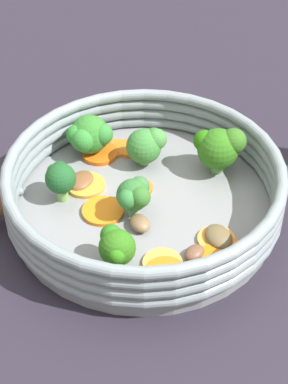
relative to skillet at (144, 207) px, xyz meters
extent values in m
plane|color=#241F2A|center=(0.00, 0.00, -0.01)|extent=(4.00, 4.00, 0.00)
cylinder|color=gray|center=(0.00, 0.00, 0.00)|extent=(0.29, 0.29, 0.02)
torus|color=gray|center=(0.00, 0.00, 0.01)|extent=(0.30, 0.30, 0.01)
torus|color=gray|center=(0.00, 0.00, 0.03)|extent=(0.30, 0.30, 0.01)
torus|color=gray|center=(0.00, 0.00, 0.04)|extent=(0.30, 0.30, 0.01)
torus|color=gray|center=(0.00, 0.00, 0.05)|extent=(0.30, 0.30, 0.01)
sphere|color=gray|center=(-0.04, -0.13, 0.01)|extent=(0.01, 0.01, 0.01)
sphere|color=gray|center=(0.02, -0.14, 0.01)|extent=(0.01, 0.01, 0.01)
cylinder|color=orange|center=(0.01, -0.05, 0.01)|extent=(0.06, 0.06, 0.00)
cylinder|color=orange|center=(-0.10, 0.00, 0.01)|extent=(0.04, 0.04, 0.00)
cylinder|color=orange|center=(0.09, 0.07, 0.01)|extent=(0.03, 0.03, 0.01)
cylinder|color=orange|center=(0.11, 0.00, 0.01)|extent=(0.06, 0.06, 0.00)
cylinder|color=orange|center=(0.09, 0.05, 0.01)|extent=(0.04, 0.04, 0.01)
cylinder|color=#EF9C3F|center=(0.09, 0.00, 0.01)|extent=(0.06, 0.06, 0.00)
cylinder|color=orange|center=(-0.04, -0.06, 0.01)|extent=(0.06, 0.06, 0.00)
cylinder|color=#E35B12|center=(-0.09, -0.04, 0.01)|extent=(0.05, 0.05, 0.01)
cylinder|color=orange|center=(-0.02, 0.00, 0.01)|extent=(0.04, 0.04, 0.00)
cylinder|color=#F39839|center=(0.07, 0.06, 0.01)|extent=(0.05, 0.05, 0.00)
cylinder|color=orange|center=(-0.10, -0.02, 0.01)|extent=(0.05, 0.05, 0.00)
cylinder|color=#5C864B|center=(-0.04, 0.09, 0.02)|extent=(0.02, 0.02, 0.02)
sphere|color=#2B6616|center=(-0.04, 0.09, 0.04)|extent=(0.05, 0.05, 0.05)
sphere|color=#23690D|center=(-0.05, 0.08, 0.05)|extent=(0.03, 0.03, 0.03)
sphere|color=#2F621B|center=(-0.03, 0.11, 0.05)|extent=(0.03, 0.03, 0.03)
cylinder|color=#689345|center=(0.09, -0.04, 0.02)|extent=(0.01, 0.01, 0.02)
sphere|color=#2C6716|center=(0.09, -0.04, 0.03)|extent=(0.04, 0.04, 0.04)
sphere|color=#256917|center=(0.07, -0.05, 0.04)|extent=(0.02, 0.02, 0.02)
sphere|color=#2A7114|center=(0.10, -0.05, 0.04)|extent=(0.02, 0.02, 0.02)
cylinder|color=#7BA36D|center=(0.02, -0.02, 0.02)|extent=(0.01, 0.01, 0.02)
sphere|color=#2D672C|center=(0.02, -0.02, 0.04)|extent=(0.04, 0.04, 0.04)
sphere|color=#306726|center=(0.03, -0.01, 0.04)|extent=(0.02, 0.02, 0.02)
sphere|color=#356735|center=(0.01, -0.01, 0.04)|extent=(0.02, 0.02, 0.02)
sphere|color=#2E7132|center=(0.03, -0.02, 0.04)|extent=(0.02, 0.02, 0.02)
cylinder|color=#7BA850|center=(-0.02, -0.09, 0.02)|extent=(0.01, 0.01, 0.02)
sphere|color=#1B4E22|center=(-0.02, -0.09, 0.04)|extent=(0.03, 0.03, 0.03)
sphere|color=#125121|center=(-0.04, -0.09, 0.04)|extent=(0.02, 0.02, 0.02)
sphere|color=#245627|center=(-0.03, -0.09, 0.04)|extent=(0.02, 0.02, 0.02)
cylinder|color=#87B66D|center=(-0.07, 0.01, 0.01)|extent=(0.01, 0.01, 0.01)
sphere|color=#347531|center=(-0.07, 0.01, 0.03)|extent=(0.04, 0.04, 0.04)
sphere|color=#3E7F38|center=(-0.07, 0.03, 0.04)|extent=(0.02, 0.02, 0.02)
sphere|color=#2B7A36|center=(-0.07, 0.03, 0.04)|extent=(0.02, 0.02, 0.02)
sphere|color=#2B6C27|center=(-0.07, 0.03, 0.04)|extent=(0.02, 0.02, 0.02)
cylinder|color=#6C9E5B|center=(-0.10, -0.05, 0.01)|extent=(0.01, 0.01, 0.01)
sphere|color=#2C6F26|center=(-0.10, -0.05, 0.03)|extent=(0.05, 0.05, 0.05)
sphere|color=#2B712A|center=(-0.09, -0.03, 0.04)|extent=(0.03, 0.03, 0.03)
sphere|color=#28782A|center=(-0.10, -0.06, 0.04)|extent=(0.02, 0.02, 0.02)
sphere|color=#2D792D|center=(-0.09, -0.05, 0.04)|extent=(0.03, 0.03, 0.03)
ellipsoid|color=brown|center=(0.09, 0.03, 0.01)|extent=(0.03, 0.03, 0.01)
ellipsoid|color=brown|center=(0.04, -0.01, 0.01)|extent=(0.03, 0.03, 0.01)
ellipsoid|color=brown|center=(0.07, 0.06, 0.01)|extent=(0.04, 0.03, 0.01)
ellipsoid|color=brown|center=(-0.04, -0.06, 0.01)|extent=(0.04, 0.04, 0.01)
camera|label=1|loc=(0.51, -0.10, 0.48)|focal=60.00mm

